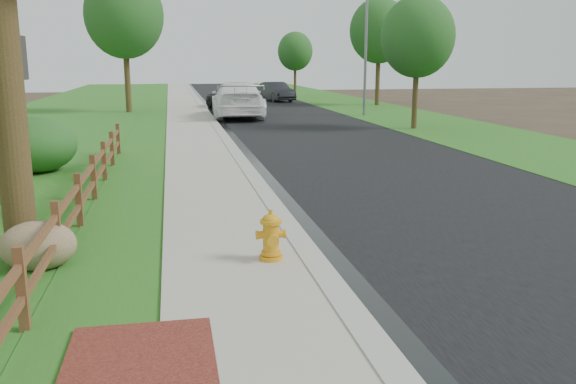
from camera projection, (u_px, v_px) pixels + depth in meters
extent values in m
plane|color=#372A1E|center=(323.00, 323.00, 7.65)|extent=(120.00, 120.00, 0.00)
cube|color=black|center=(264.00, 108.00, 42.09)|extent=(8.00, 90.00, 0.02)
cube|color=#9C9B8E|center=(203.00, 108.00, 41.31)|extent=(0.40, 90.00, 0.12)
cube|color=black|center=(208.00, 109.00, 41.38)|extent=(0.50, 90.00, 0.00)
cube|color=#ABA395|center=(184.00, 108.00, 41.07)|extent=(2.20, 90.00, 0.10)
cube|color=#235D1A|center=(155.00, 109.00, 40.72)|extent=(1.60, 90.00, 0.06)
cube|color=#235D1A|center=(74.00, 110.00, 39.77)|extent=(9.00, 90.00, 0.04)
cube|color=#235D1A|center=(360.00, 106.00, 43.36)|extent=(6.00, 90.00, 0.04)
cube|color=maroon|center=(139.00, 376.00, 6.28)|extent=(1.60, 2.40, 0.11)
cube|color=#4B2619|center=(22.00, 291.00, 7.26)|extent=(0.12, 0.12, 1.10)
cube|color=#4B2619|center=(57.00, 235.00, 9.56)|extent=(0.12, 0.12, 1.10)
cube|color=#4B2619|center=(79.00, 201.00, 11.86)|extent=(0.12, 0.12, 1.10)
cube|color=#4B2619|center=(93.00, 178.00, 14.17)|extent=(0.12, 0.12, 1.10)
cube|color=#4B2619|center=(104.00, 162.00, 16.47)|extent=(0.12, 0.12, 1.10)
cube|color=#4B2619|center=(112.00, 149.00, 18.77)|extent=(0.12, 0.12, 1.10)
cube|color=#4B2619|center=(118.00, 139.00, 21.08)|extent=(0.12, 0.12, 1.10)
cube|color=#4B2619|center=(43.00, 266.00, 8.43)|extent=(0.08, 2.35, 0.10)
cube|color=#4B2619|center=(40.00, 238.00, 8.34)|extent=(0.08, 2.35, 0.10)
cube|color=#4B2619|center=(70.00, 222.00, 10.73)|extent=(0.08, 2.35, 0.10)
cube|color=#4B2619|center=(68.00, 200.00, 10.65)|extent=(0.08, 2.35, 0.10)
cube|color=#4B2619|center=(87.00, 193.00, 13.04)|extent=(0.08, 2.35, 0.10)
cube|color=#4B2619|center=(86.00, 175.00, 12.95)|extent=(0.08, 2.35, 0.10)
cube|color=#4B2619|center=(99.00, 173.00, 15.34)|extent=(0.08, 2.35, 0.10)
cube|color=#4B2619|center=(98.00, 158.00, 15.25)|extent=(0.08, 2.35, 0.10)
cube|color=#4B2619|center=(108.00, 158.00, 17.64)|extent=(0.08, 2.35, 0.10)
cube|color=#4B2619|center=(108.00, 145.00, 17.56)|extent=(0.08, 2.35, 0.10)
cube|color=#4B2619|center=(115.00, 147.00, 19.95)|extent=(0.08, 2.35, 0.10)
cube|color=#4B2619|center=(115.00, 135.00, 19.86)|extent=(0.08, 2.35, 0.10)
cylinder|color=#352615|center=(7.00, 92.00, 9.64)|extent=(0.52, 0.52, 5.50)
cylinder|color=#C58C17|center=(271.00, 257.00, 9.81)|extent=(0.38, 0.38, 0.07)
cylinder|color=#C58C17|center=(271.00, 239.00, 9.74)|extent=(0.26, 0.26, 0.58)
cylinder|color=#C58C17|center=(271.00, 252.00, 9.79)|extent=(0.31, 0.31, 0.06)
cylinder|color=#C58C17|center=(271.00, 222.00, 9.68)|extent=(0.35, 0.35, 0.06)
ellipsoid|color=#C58C17|center=(271.00, 220.00, 9.68)|extent=(0.28, 0.28, 0.21)
cylinder|color=#C58C17|center=(271.00, 212.00, 9.65)|extent=(0.06, 0.06, 0.08)
cylinder|color=#C58C17|center=(273.00, 240.00, 9.58)|extent=(0.17, 0.14, 0.17)
cylinder|color=#C58C17|center=(259.00, 235.00, 9.70)|extent=(0.15, 0.14, 0.13)
cylinder|color=#C58C17|center=(283.00, 234.00, 9.76)|extent=(0.15, 0.14, 0.13)
imported|color=white|center=(238.00, 100.00, 34.70)|extent=(3.22, 7.16, 2.04)
imported|color=black|center=(232.00, 96.00, 41.01)|extent=(3.78, 5.47, 1.73)
imported|color=black|center=(276.00, 92.00, 48.76)|extent=(2.61, 4.83, 1.51)
cylinder|color=slate|center=(366.00, 47.00, 35.23)|extent=(0.16, 0.16, 8.00)
ellipsoid|color=#776344|center=(38.00, 246.00, 9.54)|extent=(1.43, 1.27, 0.79)
ellipsoid|color=#224C1B|center=(35.00, 145.00, 17.74)|extent=(3.03, 3.03, 1.64)
cylinder|color=#352615|center=(415.00, 89.00, 28.80)|extent=(0.26, 0.26, 3.77)
ellipsoid|color=#224C1B|center=(418.00, 37.00, 28.29)|extent=(3.44, 3.44, 3.79)
cylinder|color=#352615|center=(127.00, 71.00, 37.80)|extent=(0.36, 0.36, 5.19)
ellipsoid|color=#224C1B|center=(124.00, 15.00, 37.09)|extent=(4.79, 4.79, 5.27)
cylinder|color=#352615|center=(378.00, 73.00, 43.83)|extent=(0.32, 0.32, 4.63)
ellipsoid|color=#224C1B|center=(379.00, 31.00, 43.20)|extent=(4.19, 4.19, 4.61)
cylinder|color=#352615|center=(295.00, 77.00, 54.43)|extent=(0.24, 0.24, 3.51)
ellipsoid|color=#224C1B|center=(295.00, 51.00, 53.95)|extent=(3.10, 3.10, 3.41)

